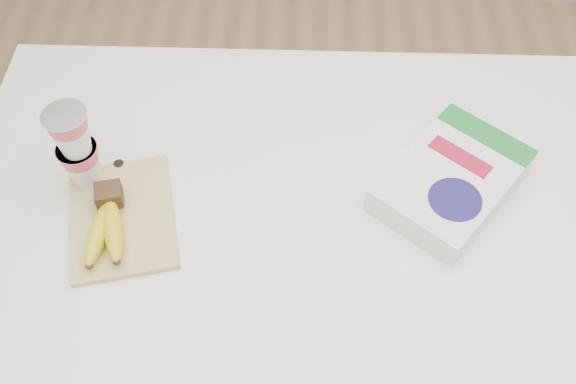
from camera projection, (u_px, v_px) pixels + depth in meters
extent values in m
cube|color=white|center=(299.00, 323.00, 1.61)|extent=(1.34, 0.89, 1.00)
cube|color=#E8C87F|center=(122.00, 217.00, 1.19)|extent=(0.24, 0.29, 0.01)
cube|color=#382816|center=(109.00, 195.00, 1.18)|extent=(0.06, 0.05, 0.03)
ellipsoid|color=gold|center=(99.00, 231.00, 1.14)|extent=(0.04, 0.15, 0.05)
sphere|color=#382816|center=(89.00, 266.00, 1.10)|extent=(0.01, 0.01, 0.01)
ellipsoid|color=gold|center=(113.00, 228.00, 1.14)|extent=(0.07, 0.16, 0.05)
sphere|color=#382816|center=(117.00, 262.00, 1.10)|extent=(0.01, 0.01, 0.01)
cylinder|color=silver|center=(63.00, 115.00, 1.09)|extent=(0.08, 0.08, 0.00)
cube|color=white|center=(451.00, 181.00, 1.21)|extent=(0.33, 0.34, 0.06)
cube|color=#1A762E|center=(487.00, 134.00, 1.24)|extent=(0.18, 0.16, 0.00)
cylinder|color=#1A1550|center=(455.00, 199.00, 1.15)|extent=(0.14, 0.14, 0.00)
cube|color=#A71332|center=(460.00, 157.00, 1.20)|extent=(0.12, 0.10, 0.00)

